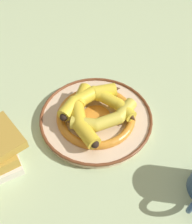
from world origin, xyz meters
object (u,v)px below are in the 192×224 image
(banana_b, at_px, (105,119))
(banana_c, at_px, (110,102))
(banana_d, at_px, (88,98))
(banana_a, at_px, (81,114))
(decorative_bowl, at_px, (96,117))

(banana_b, height_order, banana_c, same)
(banana_b, distance_m, banana_c, 0.06)
(banana_b, distance_m, banana_d, 0.08)
(banana_a, height_order, banana_c, banana_a)
(banana_b, bearing_deg, banana_d, 98.95)
(banana_a, xyz_separation_m, banana_c, (0.01, 0.09, -0.00))
(banana_a, relative_size, banana_d, 1.01)
(decorative_bowl, bearing_deg, banana_a, -100.84)
(decorative_bowl, height_order, banana_c, banana_c)
(decorative_bowl, relative_size, banana_c, 1.78)
(banana_a, height_order, banana_d, banana_d)
(decorative_bowl, height_order, banana_d, banana_d)
(banana_d, bearing_deg, banana_b, 84.67)
(decorative_bowl, bearing_deg, banana_d, 175.65)
(decorative_bowl, distance_m, banana_b, 0.05)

